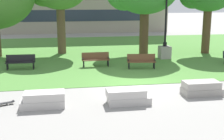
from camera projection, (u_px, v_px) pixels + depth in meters
name	position (u px, v px, depth m)	size (l,w,h in m)	color
ground_plane	(136.00, 85.00, 16.15)	(140.00, 140.00, 0.00)	gray
grass_lawn	(107.00, 52.00, 25.75)	(40.00, 20.00, 0.02)	#4C8438
concrete_block_center	(44.00, 100.00, 12.94)	(1.81, 0.90, 0.64)	#BCB7B2
concrete_block_left	(128.00, 97.00, 13.35)	(1.86, 0.90, 0.64)	#BCB7B2
concrete_block_right	(201.00, 88.00, 14.57)	(1.80, 0.90, 0.64)	#9E9991
skateboard	(2.00, 104.00, 13.13)	(1.02, 0.58, 0.14)	black
park_bench_near_left	(141.00, 60.00, 19.80)	(1.86, 0.77, 0.90)	brown
park_bench_near_right	(96.00, 58.00, 20.38)	(1.81, 0.55, 0.90)	brown
park_bench_far_left	(21.00, 61.00, 19.59)	(1.82, 0.60, 0.90)	black
lamp_post_center	(165.00, 44.00, 22.91)	(1.32, 0.80, 5.24)	gray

